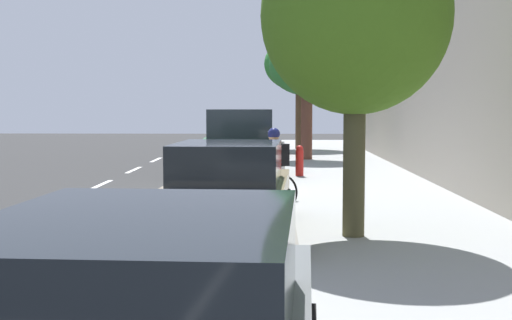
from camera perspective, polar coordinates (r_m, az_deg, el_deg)
name	(u,v)px	position (r m, az deg, el deg)	size (l,w,h in m)	color
ground	(217,188)	(17.38, -3.29, -2.34)	(68.83, 68.83, 0.00)	#2B2B2B
sidewalk	(359,185)	(17.44, 8.59, -2.08)	(3.60, 43.02, 0.17)	#959898
curb_edge	(284,185)	(17.31, 2.39, -2.08)	(0.16, 43.02, 0.17)	gray
lane_stripe_centre	(78,195)	(16.47, -14.63, -2.84)	(0.14, 40.00, 0.01)	white
lane_stripe_bike_edge	(227,188)	(17.36, -2.47, -2.33)	(0.12, 43.02, 0.01)	white
building_facade	(443,66)	(17.73, 15.35, 7.58)	(0.50, 43.02, 6.14)	#A99E8E
parked_sedan_tan_second	(228,193)	(10.39, -2.35, -2.77)	(1.99, 4.48, 1.52)	tan
parked_suv_green_mid	(240,144)	(18.86, -1.31, 1.33)	(2.08, 4.76, 1.99)	#1E512D
parked_sedan_red_far	(252,139)	(27.14, -0.31, 1.72)	(1.85, 4.41, 1.52)	maroon
bicycle_at_curb	(264,188)	(14.23, 0.71, -2.37)	(1.38, 1.09, 0.74)	black
cyclist_with_backpack	(275,160)	(13.70, 1.59, 0.00)	(0.54, 0.55, 1.64)	#C6B284
street_tree_near_cyclist	(356,17)	(10.08, 8.32, 11.72)	(2.73, 2.73, 4.62)	#49462B
street_tree_mid_block	(307,67)	(24.65, 4.28, 7.73)	(2.73, 2.73, 4.40)	brown
street_tree_far_end	(301,65)	(30.73, 3.74, 7.93)	(3.25, 3.25, 5.04)	brown
fire_hydrant	(300,160)	(18.65, 3.66, -0.04)	(0.22, 0.22, 0.84)	red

